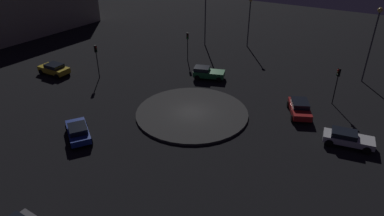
{
  "coord_description": "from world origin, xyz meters",
  "views": [
    {
      "loc": [
        16.09,
        -27.52,
        18.38
      ],
      "look_at": [
        0.0,
        0.0,
        0.71
      ],
      "focal_mm": 32.0,
      "sensor_mm": 36.0,
      "label": 1
    }
  ],
  "objects_px": {
    "streetlamp_northeast": "(374,33)",
    "streetlamp_northwest": "(205,6)",
    "car_white": "(347,138)",
    "car_yellow": "(54,69)",
    "traffic_light_northwest": "(188,41)",
    "store_building": "(8,9)",
    "traffic_light_west": "(97,55)",
    "car_green": "(208,73)",
    "traffic_light_northeast": "(337,79)",
    "streetlamp_north": "(249,17)",
    "car_red": "(300,108)",
    "car_blue": "(78,131)"
  },
  "relations": [
    {
      "from": "car_blue",
      "to": "traffic_light_northeast",
      "type": "relative_size",
      "value": 1.06
    },
    {
      "from": "traffic_light_northwest",
      "to": "traffic_light_northeast",
      "type": "bearing_deg",
      "value": 48.46
    },
    {
      "from": "streetlamp_north",
      "to": "car_white",
      "type": "bearing_deg",
      "value": -49.16
    },
    {
      "from": "traffic_light_northwest",
      "to": "store_building",
      "type": "bearing_deg",
      "value": -115.27
    },
    {
      "from": "traffic_light_northwest",
      "to": "streetlamp_northeast",
      "type": "height_order",
      "value": "streetlamp_northeast"
    },
    {
      "from": "car_white",
      "to": "traffic_light_west",
      "type": "distance_m",
      "value": 30.72
    },
    {
      "from": "car_white",
      "to": "streetlamp_northwest",
      "type": "xyz_separation_m",
      "value": [
        -25.07,
        18.79,
        5.64
      ]
    },
    {
      "from": "traffic_light_west",
      "to": "traffic_light_northeast",
      "type": "bearing_deg",
      "value": 23.6
    },
    {
      "from": "traffic_light_west",
      "to": "streetlamp_northwest",
      "type": "height_order",
      "value": "streetlamp_northwest"
    },
    {
      "from": "car_white",
      "to": "traffic_light_northwest",
      "type": "xyz_separation_m",
      "value": [
        -23.76,
        11.05,
        2.23
      ]
    },
    {
      "from": "car_yellow",
      "to": "car_white",
      "type": "bearing_deg",
      "value": 2.88
    },
    {
      "from": "car_green",
      "to": "car_white",
      "type": "height_order",
      "value": "car_green"
    },
    {
      "from": "car_green",
      "to": "store_building",
      "type": "distance_m",
      "value": 40.03
    },
    {
      "from": "streetlamp_north",
      "to": "traffic_light_west",
      "type": "bearing_deg",
      "value": -118.83
    },
    {
      "from": "traffic_light_northwest",
      "to": "streetlamp_northwest",
      "type": "height_order",
      "value": "streetlamp_northwest"
    },
    {
      "from": "traffic_light_northwest",
      "to": "store_building",
      "type": "height_order",
      "value": "store_building"
    },
    {
      "from": "streetlamp_northeast",
      "to": "store_building",
      "type": "xyz_separation_m",
      "value": [
        -57.48,
        -9.5,
        -1.87
      ]
    },
    {
      "from": "car_white",
      "to": "traffic_light_west",
      "type": "bearing_deg",
      "value": 171.44
    },
    {
      "from": "car_white",
      "to": "traffic_light_northeast",
      "type": "bearing_deg",
      "value": 100.35
    },
    {
      "from": "traffic_light_northwest",
      "to": "traffic_light_northeast",
      "type": "height_order",
      "value": "traffic_light_northeast"
    },
    {
      "from": "car_green",
      "to": "streetlamp_northeast",
      "type": "distance_m",
      "value": 20.68
    },
    {
      "from": "car_green",
      "to": "car_yellow",
      "type": "bearing_deg",
      "value": -170.98
    },
    {
      "from": "car_yellow",
      "to": "streetlamp_northeast",
      "type": "distance_m",
      "value": 40.87
    },
    {
      "from": "car_white",
      "to": "traffic_light_west",
      "type": "relative_size",
      "value": 1.05
    },
    {
      "from": "car_white",
      "to": "streetlamp_northeast",
      "type": "distance_m",
      "value": 17.08
    },
    {
      "from": "car_red",
      "to": "car_blue",
      "type": "height_order",
      "value": "car_red"
    },
    {
      "from": "car_white",
      "to": "streetlamp_northeast",
      "type": "xyz_separation_m",
      "value": [
        -0.56,
        16.11,
        5.63
      ]
    },
    {
      "from": "car_green",
      "to": "streetlamp_north",
      "type": "xyz_separation_m",
      "value": [
        -0.49,
        14.77,
        4.01
      ]
    },
    {
      "from": "car_white",
      "to": "streetlamp_northeast",
      "type": "height_order",
      "value": "streetlamp_northeast"
    },
    {
      "from": "car_red",
      "to": "streetlamp_north",
      "type": "bearing_deg",
      "value": -167.51
    },
    {
      "from": "streetlamp_north",
      "to": "streetlamp_northwest",
      "type": "height_order",
      "value": "streetlamp_northwest"
    },
    {
      "from": "car_blue",
      "to": "streetlamp_north",
      "type": "xyz_separation_m",
      "value": [
        3.56,
        33.3,
        4.06
      ]
    },
    {
      "from": "car_red",
      "to": "car_white",
      "type": "distance_m",
      "value": 6.36
    },
    {
      "from": "streetlamp_northwest",
      "to": "store_building",
      "type": "bearing_deg",
      "value": -159.74
    },
    {
      "from": "traffic_light_west",
      "to": "streetlamp_northwest",
      "type": "distance_m",
      "value": 19.98
    },
    {
      "from": "streetlamp_northeast",
      "to": "streetlamp_northwest",
      "type": "bearing_deg",
      "value": 173.77
    },
    {
      "from": "traffic_light_northwest",
      "to": "streetlamp_northeast",
      "type": "bearing_deg",
      "value": 69.66
    },
    {
      "from": "traffic_light_northwest",
      "to": "car_green",
      "type": "bearing_deg",
      "value": 20.24
    },
    {
      "from": "car_yellow",
      "to": "streetlamp_north",
      "type": "relative_size",
      "value": 0.56
    },
    {
      "from": "traffic_light_northwest",
      "to": "streetlamp_northwest",
      "type": "xyz_separation_m",
      "value": [
        -1.31,
        7.73,
        3.41
      ]
    },
    {
      "from": "car_green",
      "to": "traffic_light_northeast",
      "type": "height_order",
      "value": "traffic_light_northeast"
    },
    {
      "from": "car_white",
      "to": "streetlamp_northwest",
      "type": "relative_size",
      "value": 0.48
    },
    {
      "from": "traffic_light_northeast",
      "to": "traffic_light_west",
      "type": "distance_m",
      "value": 29.03
    },
    {
      "from": "car_white",
      "to": "car_yellow",
      "type": "bearing_deg",
      "value": 174.9
    },
    {
      "from": "car_green",
      "to": "car_yellow",
      "type": "distance_m",
      "value": 20.57
    },
    {
      "from": "traffic_light_northwest",
      "to": "car_white",
      "type": "bearing_deg",
      "value": 32.4
    },
    {
      "from": "car_green",
      "to": "traffic_light_northwest",
      "type": "bearing_deg",
      "value": 125.36
    },
    {
      "from": "car_red",
      "to": "store_building",
      "type": "distance_m",
      "value": 52.96
    },
    {
      "from": "streetlamp_northeast",
      "to": "store_building",
      "type": "bearing_deg",
      "value": -170.62
    },
    {
      "from": "car_blue",
      "to": "traffic_light_northwest",
      "type": "xyz_separation_m",
      "value": [
        -1.53,
        22.75,
        2.22
      ]
    }
  ]
}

